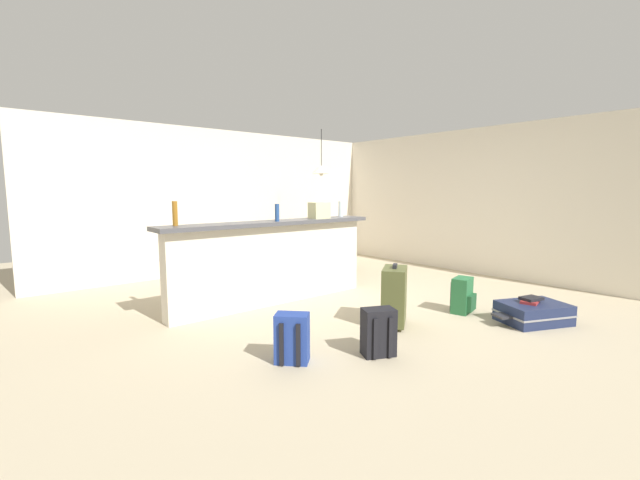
% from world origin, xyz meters
% --- Properties ---
extents(ground_plane, '(13.00, 13.00, 0.05)m').
position_xyz_m(ground_plane, '(0.00, 0.00, -0.03)').
color(ground_plane, '#BCAD8E').
extents(wall_back, '(6.60, 0.10, 2.50)m').
position_xyz_m(wall_back, '(0.00, 3.05, 1.25)').
color(wall_back, silver).
rests_on(wall_back, ground_plane).
extents(wall_right, '(0.10, 6.00, 2.50)m').
position_xyz_m(wall_right, '(3.05, 0.30, 1.25)').
color(wall_right, silver).
rests_on(wall_right, ground_plane).
extents(partition_half_wall, '(2.80, 0.20, 1.01)m').
position_xyz_m(partition_half_wall, '(-0.76, 0.58, 0.51)').
color(partition_half_wall, silver).
rests_on(partition_half_wall, ground_plane).
extents(bar_countertop, '(2.96, 0.40, 0.05)m').
position_xyz_m(bar_countertop, '(-0.76, 0.58, 1.04)').
color(bar_countertop, '#4C4C51').
rests_on(bar_countertop, partition_half_wall).
extents(bottle_amber, '(0.06, 0.06, 0.27)m').
position_xyz_m(bottle_amber, '(-1.97, 0.67, 1.20)').
color(bottle_amber, '#9E661E').
rests_on(bottle_amber, bar_countertop).
extents(bottle_blue, '(0.06, 0.06, 0.22)m').
position_xyz_m(bottle_blue, '(-0.76, 0.49, 1.17)').
color(bottle_blue, '#284C89').
rests_on(bottle_blue, bar_countertop).
extents(bottle_clear, '(0.07, 0.07, 0.23)m').
position_xyz_m(bottle_clear, '(0.48, 0.66, 1.17)').
color(bottle_clear, silver).
rests_on(bottle_clear, bar_countertop).
extents(grocery_bag, '(0.26, 0.18, 0.22)m').
position_xyz_m(grocery_bag, '(-0.01, 0.56, 1.17)').
color(grocery_bag, beige).
rests_on(grocery_bag, bar_countertop).
extents(dining_table, '(1.10, 0.80, 0.74)m').
position_xyz_m(dining_table, '(1.10, 1.91, 0.65)').
color(dining_table, '#4C331E').
rests_on(dining_table, ground_plane).
extents(dining_chair_near_partition, '(0.46, 0.46, 0.93)m').
position_xyz_m(dining_chair_near_partition, '(1.07, 1.43, 0.52)').
color(dining_chair_near_partition, '#9E754C').
rests_on(dining_chair_near_partition, ground_plane).
extents(dining_chair_far_side, '(0.41, 0.41, 0.93)m').
position_xyz_m(dining_chair_far_side, '(1.12, 2.42, 0.52)').
color(dining_chair_far_side, '#9E754C').
rests_on(dining_chair_far_side, ground_plane).
extents(pendant_lamp, '(0.34, 0.34, 0.81)m').
position_xyz_m(pendant_lamp, '(1.09, 1.82, 1.81)').
color(pendant_lamp, black).
extents(suitcase_flat_navy, '(0.89, 0.73, 0.22)m').
position_xyz_m(suitcase_flat_navy, '(0.98, -1.92, 0.11)').
color(suitcase_flat_navy, '#1E284C').
rests_on(suitcase_flat_navy, ground_plane).
extents(backpack_green, '(0.32, 0.29, 0.42)m').
position_xyz_m(backpack_green, '(0.72, -1.21, 0.20)').
color(backpack_green, '#286B3D').
rests_on(backpack_green, ground_plane).
extents(backpack_black, '(0.33, 0.31, 0.42)m').
position_xyz_m(backpack_black, '(-1.00, -1.42, 0.20)').
color(backpack_black, black).
rests_on(backpack_black, ground_plane).
extents(suitcase_upright_olive, '(0.50, 0.45, 0.67)m').
position_xyz_m(suitcase_upright_olive, '(-0.27, -0.99, 0.33)').
color(suitcase_upright_olive, '#51562D').
rests_on(suitcase_upright_olive, ground_plane).
extents(backpack_blue, '(0.34, 0.34, 0.42)m').
position_xyz_m(backpack_blue, '(-1.67, -1.05, 0.20)').
color(backpack_blue, '#233D93').
rests_on(backpack_blue, ground_plane).
extents(book_stack, '(0.28, 0.21, 0.06)m').
position_xyz_m(book_stack, '(0.97, -1.89, 0.25)').
color(book_stack, '#AD2D2D').
rests_on(book_stack, suitcase_flat_navy).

